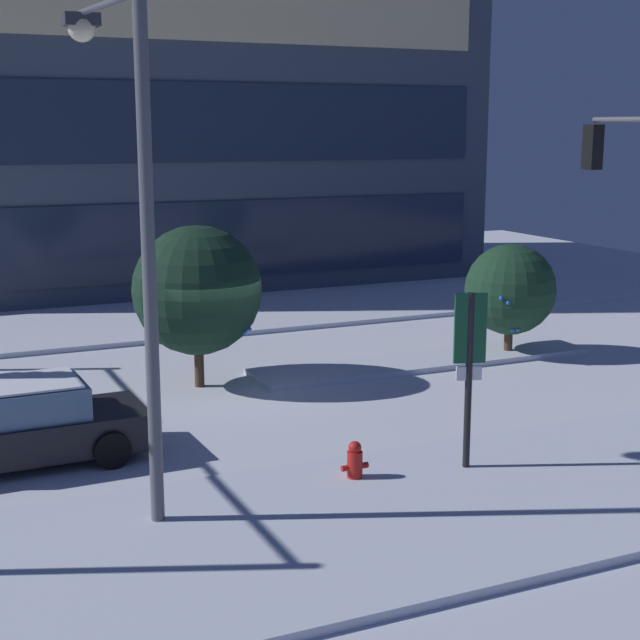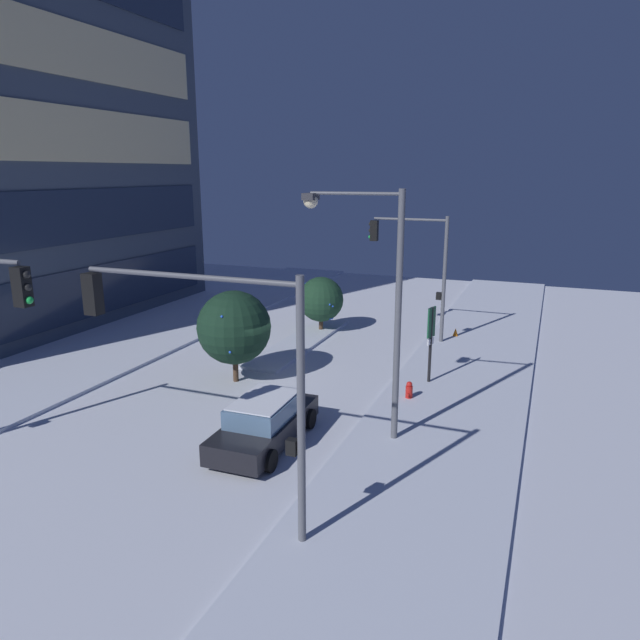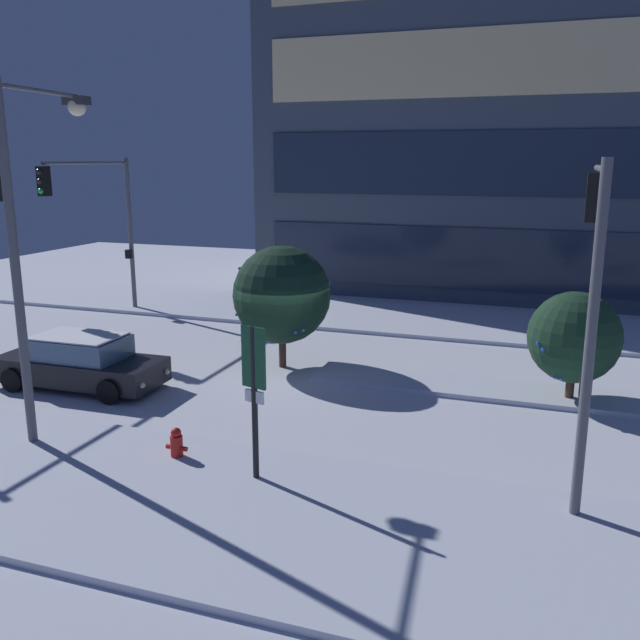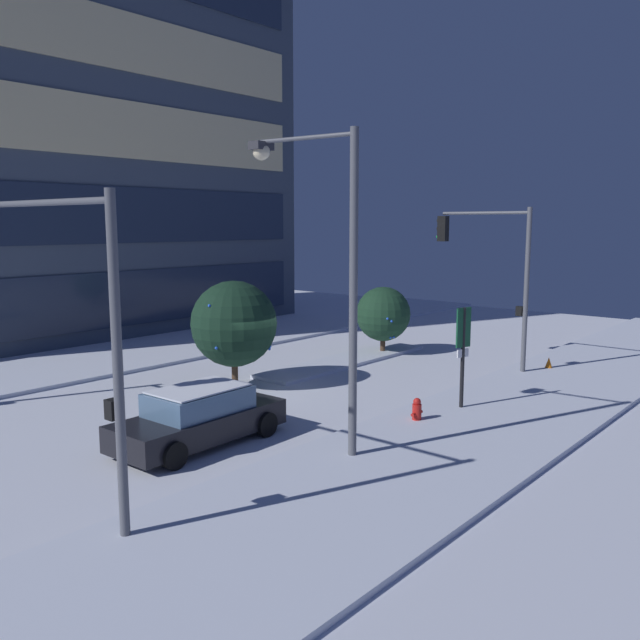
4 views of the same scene
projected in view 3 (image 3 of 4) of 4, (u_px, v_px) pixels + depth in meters
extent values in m
plane|color=silver|center=(281.00, 373.00, 20.23)|extent=(52.00, 52.00, 0.00)
cube|color=silver|center=(121.00, 490.00, 12.95)|extent=(52.00, 5.20, 0.14)
cube|color=silver|center=(356.00, 315.00, 27.47)|extent=(52.00, 5.20, 0.14)
cube|color=silver|center=(474.00, 388.00, 18.74)|extent=(9.00, 1.80, 0.14)
cube|color=#232D42|center=(483.00, 259.00, 29.27)|extent=(19.32, 0.10, 2.68)
cube|color=#232D42|center=(488.00, 164.00, 28.35)|extent=(19.32, 0.10, 2.68)
cube|color=#F9E09E|center=(494.00, 61.00, 27.43)|extent=(19.32, 0.10, 2.68)
cube|color=black|center=(81.00, 369.00, 18.89)|extent=(4.69, 1.89, 0.66)
cube|color=slate|center=(79.00, 348.00, 18.75)|extent=(2.55, 1.67, 0.60)
cube|color=white|center=(78.00, 336.00, 18.67)|extent=(2.36, 1.55, 0.04)
sphere|color=#F9E5B2|center=(167.00, 372.00, 18.75)|extent=(0.16, 0.16, 0.16)
sphere|color=#F9E5B2|center=(142.00, 385.00, 17.62)|extent=(0.16, 0.16, 0.16)
cylinder|color=black|center=(147.00, 372.00, 19.30)|extent=(0.66, 0.23, 0.66)
cylinder|color=black|center=(109.00, 392.00, 17.64)|extent=(0.66, 0.23, 0.66)
cylinder|color=black|center=(57.00, 362.00, 20.23)|extent=(0.66, 0.23, 0.66)
cylinder|color=black|center=(13.00, 380.00, 18.57)|extent=(0.66, 0.23, 0.66)
cube|color=black|center=(3.00, 185.00, 21.24)|extent=(0.32, 0.36, 1.00)
sphere|color=black|center=(6.00, 174.00, 21.34)|extent=(0.20, 0.20, 0.20)
sphere|color=black|center=(7.00, 185.00, 21.41)|extent=(0.20, 0.20, 0.20)
sphere|color=green|center=(8.00, 195.00, 21.48)|extent=(0.20, 0.20, 0.20)
cylinder|color=#565960|center=(131.00, 236.00, 28.09)|extent=(0.18, 0.18, 6.27)
cylinder|color=#565960|center=(88.00, 163.00, 25.22)|extent=(0.12, 4.78, 0.12)
cube|color=black|center=(44.00, 181.00, 23.17)|extent=(0.32, 0.36, 1.00)
sphere|color=black|center=(39.00, 172.00, 22.92)|extent=(0.20, 0.20, 0.20)
sphere|color=black|center=(40.00, 181.00, 22.99)|extent=(0.20, 0.20, 0.20)
sphere|color=green|center=(41.00, 191.00, 23.07)|extent=(0.20, 0.20, 0.20)
cube|color=black|center=(129.00, 254.00, 28.05)|extent=(0.20, 0.24, 0.36)
cylinder|color=#565960|center=(590.00, 350.00, 11.28)|extent=(0.18, 0.18, 6.22)
cylinder|color=#565960|center=(601.00, 169.00, 12.24)|extent=(0.12, 3.54, 0.12)
cube|color=black|center=(594.00, 198.00, 14.00)|extent=(0.32, 0.36, 1.00)
sphere|color=black|center=(595.00, 181.00, 14.11)|extent=(0.20, 0.20, 0.20)
sphere|color=black|center=(594.00, 197.00, 14.18)|extent=(0.20, 0.20, 0.20)
sphere|color=green|center=(593.00, 213.00, 14.25)|extent=(0.20, 0.20, 0.20)
cube|color=black|center=(585.00, 387.00, 11.65)|extent=(0.20, 0.24, 0.36)
cylinder|color=#565960|center=(16.00, 273.00, 14.20)|extent=(0.20, 0.20, 7.78)
cylinder|color=#565960|center=(40.00, 91.00, 14.62)|extent=(0.36, 2.70, 0.10)
cube|color=#333338|center=(76.00, 101.00, 15.93)|extent=(0.56, 0.36, 0.20)
sphere|color=#F9E5B2|center=(77.00, 107.00, 15.96)|extent=(0.44, 0.44, 0.44)
cylinder|color=red|center=(177.00, 449.00, 14.23)|extent=(0.26, 0.26, 0.59)
sphere|color=red|center=(176.00, 433.00, 14.14)|extent=(0.22, 0.22, 0.22)
cylinder|color=red|center=(169.00, 447.00, 14.28)|extent=(0.12, 0.10, 0.10)
cylinder|color=red|center=(184.00, 449.00, 14.16)|extent=(0.12, 0.10, 0.10)
cylinder|color=black|center=(255.00, 407.00, 12.99)|extent=(0.12, 0.12, 3.17)
cube|color=#144C2D|center=(254.00, 357.00, 12.76)|extent=(0.54, 0.21, 1.19)
cube|color=white|center=(254.00, 397.00, 12.94)|extent=(0.44, 0.17, 0.24)
cylinder|color=#473323|center=(570.00, 388.00, 17.74)|extent=(0.22, 0.22, 0.76)
sphere|color=#193823|center=(574.00, 337.00, 17.43)|extent=(2.35, 2.35, 2.35)
sphere|color=blue|center=(580.00, 302.00, 18.07)|extent=(0.10, 0.10, 0.10)
sphere|color=blue|center=(538.00, 343.00, 16.96)|extent=(0.10, 0.10, 0.10)
sphere|color=blue|center=(543.00, 350.00, 16.84)|extent=(0.10, 0.10, 0.10)
sphere|color=blue|center=(556.00, 378.00, 17.16)|extent=(0.10, 0.10, 0.10)
sphere|color=blue|center=(575.00, 317.00, 18.43)|extent=(0.10, 0.10, 0.10)
sphere|color=blue|center=(561.00, 378.00, 17.04)|extent=(0.10, 0.10, 0.10)
cylinder|color=#473323|center=(283.00, 351.00, 20.77)|extent=(0.22, 0.22, 1.00)
sphere|color=black|center=(282.00, 295.00, 20.37)|extent=(2.94, 2.94, 2.94)
sphere|color=blue|center=(240.00, 269.00, 20.39)|extent=(0.10, 0.10, 0.10)
sphere|color=blue|center=(303.00, 330.00, 19.56)|extent=(0.10, 0.10, 0.10)
sphere|color=blue|center=(319.00, 321.00, 20.94)|extent=(0.10, 0.10, 0.10)
sphere|color=blue|center=(296.00, 332.00, 19.49)|extent=(0.10, 0.10, 0.10)
sphere|color=blue|center=(329.00, 283.00, 20.64)|extent=(0.10, 0.10, 0.10)
sphere|color=blue|center=(237.00, 315.00, 20.43)|extent=(0.10, 0.10, 0.10)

